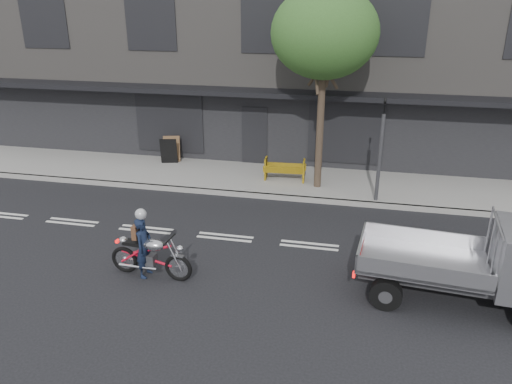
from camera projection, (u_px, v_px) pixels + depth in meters
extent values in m
plane|color=black|center=(225.00, 237.00, 14.17)|extent=(80.00, 80.00, 0.00)
cube|color=gray|center=(259.00, 179.00, 18.41)|extent=(32.00, 3.20, 0.15)
cube|color=gray|center=(249.00, 195.00, 16.96)|extent=(32.00, 0.20, 0.15)
cube|color=slate|center=(288.00, 50.00, 22.95)|extent=(26.00, 10.00, 8.00)
cylinder|color=#382B21|center=(320.00, 135.00, 16.81)|extent=(0.24, 0.24, 4.00)
ellipsoid|color=#2D4C1C|center=(325.00, 33.00, 15.59)|extent=(3.40, 3.40, 2.89)
cylinder|color=#2D2D30|center=(379.00, 161.00, 15.84)|extent=(0.12, 0.12, 3.00)
imported|color=black|center=(385.00, 106.00, 15.19)|extent=(0.08, 0.10, 0.50)
torus|color=black|center=(125.00, 260.00, 12.31)|extent=(0.71, 0.15, 0.70)
torus|color=black|center=(178.00, 268.00, 11.93)|extent=(0.71, 0.15, 0.70)
cube|color=#2D2D30|center=(149.00, 259.00, 12.09)|extent=(0.37, 0.27, 0.29)
ellipsoid|color=#AFB0B4|center=(154.00, 245.00, 11.89)|extent=(0.59, 0.36, 0.28)
cube|color=black|center=(135.00, 243.00, 12.03)|extent=(0.57, 0.29, 0.09)
cylinder|color=black|center=(169.00, 240.00, 11.71)|extent=(0.09, 0.62, 0.04)
imported|color=black|center=(144.00, 248.00, 11.99)|extent=(0.41, 0.58, 1.52)
cylinder|color=black|center=(386.00, 294.00, 10.85)|extent=(0.73, 0.33, 0.71)
cylinder|color=black|center=(390.00, 260.00, 12.25)|extent=(0.73, 0.33, 0.71)
cube|color=#2D2D30|center=(458.00, 281.00, 11.07)|extent=(4.35, 1.34, 0.13)
cube|color=#ADADB2|center=(422.00, 262.00, 11.17)|extent=(2.95, 2.07, 0.09)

